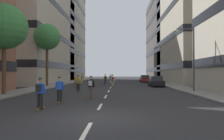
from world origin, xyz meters
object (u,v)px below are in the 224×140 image
object	(u,v)px
parked_car_mid	(145,79)
street_tree_near	(4,27)
street_tree_mid	(47,37)
skater_3	(91,85)
skater_1	(82,78)
skater_6	(105,79)
skater_4	(40,91)
skater_8	(113,80)
skater_5	(111,78)
parked_car_near	(156,82)
skater_7	(76,80)
streetlamp_right	(190,52)
skater_2	(78,82)
skater_0	(60,88)

from	to	relation	value
parked_car_mid	street_tree_near	xyz separation A→B (m)	(-15.65, -25.30, 5.45)
street_tree_mid	skater_3	xyz separation A→B (m)	(8.01, -12.32, -6.06)
street_tree_near	skater_1	size ratio (longest dim) A/B	4.54
parked_car_mid	skater_6	world-z (taller)	skater_6
skater_4	skater_3	bearing A→B (deg)	67.32
skater_1	skater_8	size ratio (longest dim) A/B	1.00
street_tree_near	street_tree_mid	xyz separation A→B (m)	(0.00, 10.71, 0.93)
street_tree_mid	skater_8	bearing A→B (deg)	7.30
street_tree_near	skater_5	distance (m)	22.14
parked_car_near	parked_car_mid	size ratio (longest dim) A/B	1.00
parked_car_near	skater_5	xyz separation A→B (m)	(-6.93, 7.52, 0.32)
skater_6	skater_8	world-z (taller)	same
street_tree_near	skater_7	distance (m)	11.64
streetlamp_right	skater_1	world-z (taller)	streetlamp_right
skater_4	skater_7	xyz separation A→B (m)	(-1.45, 16.10, -0.03)
skater_1	skater_2	distance (m)	16.70
skater_5	skater_7	size ratio (longest dim) A/B	1.00
street_tree_near	skater_0	world-z (taller)	street_tree_near
skater_0	skater_2	distance (m)	7.69
parked_car_mid	skater_5	xyz separation A→B (m)	(-6.93, -5.61, 0.32)
skater_4	skater_8	bearing A→B (deg)	79.60
streetlamp_right	skater_3	world-z (taller)	streetlamp_right
skater_0	skater_1	bearing A→B (deg)	96.88
skater_3	skater_2	bearing A→B (deg)	112.09
skater_0	skater_1	distance (m)	24.35
parked_car_mid	street_tree_near	bearing A→B (deg)	-121.73
skater_6	parked_car_near	bearing A→B (deg)	-26.95
parked_car_near	street_tree_mid	world-z (taller)	street_tree_mid
street_tree_mid	skater_7	bearing A→B (deg)	-15.94
skater_1	parked_car_mid	bearing A→B (deg)	23.18
parked_car_mid	skater_4	xyz separation A→B (m)	(-9.74, -31.96, 0.32)
streetlamp_right	street_tree_near	bearing A→B (deg)	-168.98
skater_5	skater_2	bearing A→B (deg)	-99.79
skater_8	skater_2	bearing A→B (deg)	-111.97
street_tree_near	skater_5	world-z (taller)	street_tree_near
parked_car_mid	skater_0	world-z (taller)	skater_0
street_tree_near	parked_car_near	bearing A→B (deg)	37.88
skater_1	skater_6	size ratio (longest dim) A/B	1.00
street_tree_near	skater_6	world-z (taller)	street_tree_near
skater_1	skater_5	size ratio (longest dim) A/B	1.00
streetlamp_right	parked_car_mid	bearing A→B (deg)	95.10
street_tree_mid	skater_0	distance (m)	17.24
streetlamp_right	street_tree_mid	bearing A→B (deg)	157.52
skater_2	skater_7	size ratio (longest dim) A/B	1.00
parked_car_near	skater_0	world-z (taller)	skater_0
parked_car_mid	skater_3	xyz separation A→B (m)	(-7.63, -26.91, 0.32)
streetlamp_right	skater_8	bearing A→B (deg)	134.36
skater_2	skater_6	distance (m)	12.72
street_tree_near	skater_7	size ratio (longest dim) A/B	4.54
skater_7	street_tree_mid	bearing A→B (deg)	164.06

